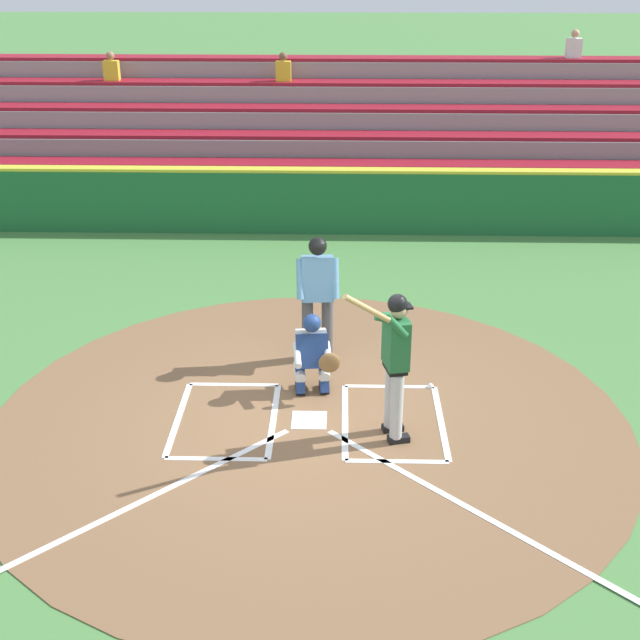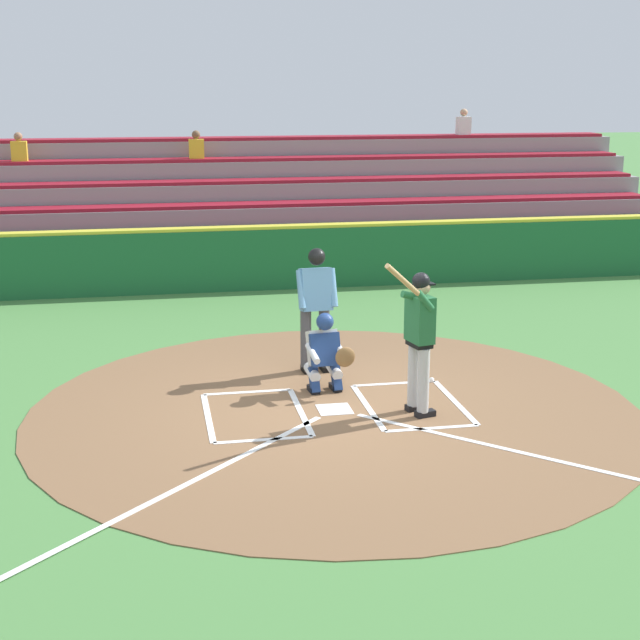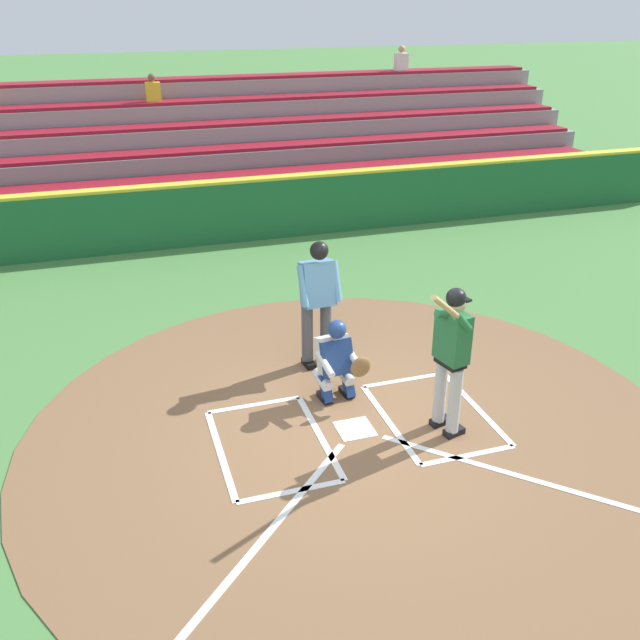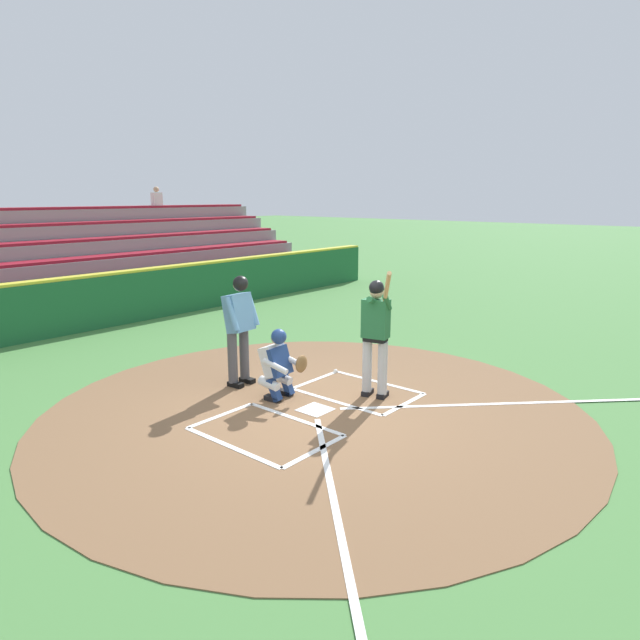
# 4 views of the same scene
# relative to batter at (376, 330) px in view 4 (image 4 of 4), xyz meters

# --- Properties ---
(ground_plane) EXTENTS (120.00, 120.00, 0.00)m
(ground_plane) POSITION_rel_batter_xyz_m (1.02, -0.36, -1.10)
(ground_plane) COLOR #4C8442
(dirt_circle) EXTENTS (8.00, 8.00, 0.01)m
(dirt_circle) POSITION_rel_batter_xyz_m (1.02, -0.36, -1.09)
(dirt_circle) COLOR brown
(dirt_circle) RESTS_ON ground
(home_plate_and_chalk) EXTENTS (7.93, 4.91, 0.01)m
(home_plate_and_chalk) POSITION_rel_batter_xyz_m (1.02, 0.52, -1.08)
(home_plate_and_chalk) COLOR white
(home_plate_and_chalk) RESTS_ON dirt_circle
(batter) EXTENTS (0.84, 0.88, 2.13)m
(batter) POSITION_rel_batter_xyz_m (0.00, 0.00, 0.00)
(batter) COLOR #BCBCBC
(batter) RESTS_ON ground
(catcher) EXTENTS (0.64, 0.62, 1.13)m
(catcher) POSITION_rel_batter_xyz_m (0.99, -1.13, -0.51)
(catcher) COLOR black
(catcher) RESTS_ON ground
(plate_umpire) EXTENTS (0.60, 0.44, 1.86)m
(plate_umpire) POSITION_rel_batter_xyz_m (0.96, -2.06, -0.02)
(plate_umpire) COLOR #4C4C51
(plate_umpire) RESTS_ON ground
(baseball) EXTENTS (0.07, 0.07, 0.07)m
(baseball) POSITION_rel_batter_xyz_m (-0.58, -1.26, -1.06)
(baseball) COLOR white
(baseball) RESTS_ON ground
(backstop_wall) EXTENTS (22.00, 0.36, 1.31)m
(backstop_wall) POSITION_rel_batter_xyz_m (1.02, -7.86, -0.45)
(backstop_wall) COLOR #1E6033
(backstop_wall) RESTS_ON ground
(bleacher_stand) EXTENTS (20.00, 5.10, 3.45)m
(bleacher_stand) POSITION_rel_batter_xyz_m (1.02, -11.69, -0.10)
(bleacher_stand) COLOR gray
(bleacher_stand) RESTS_ON ground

